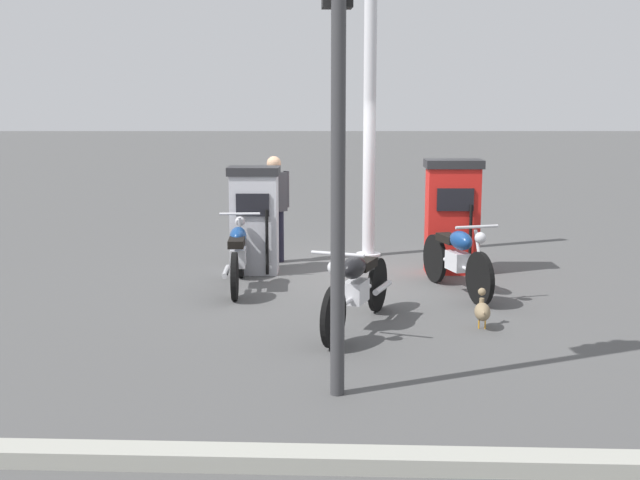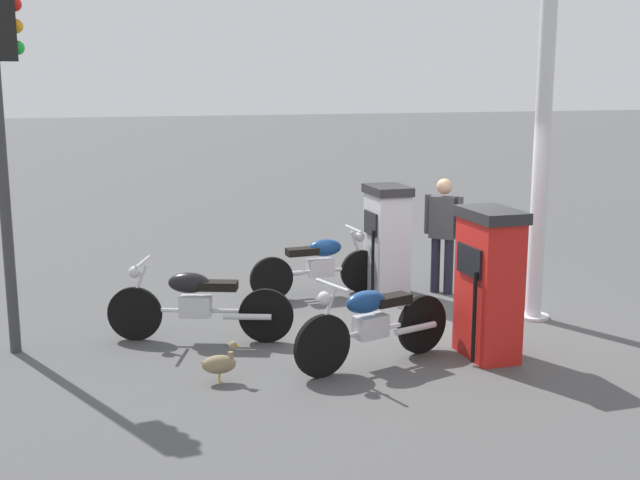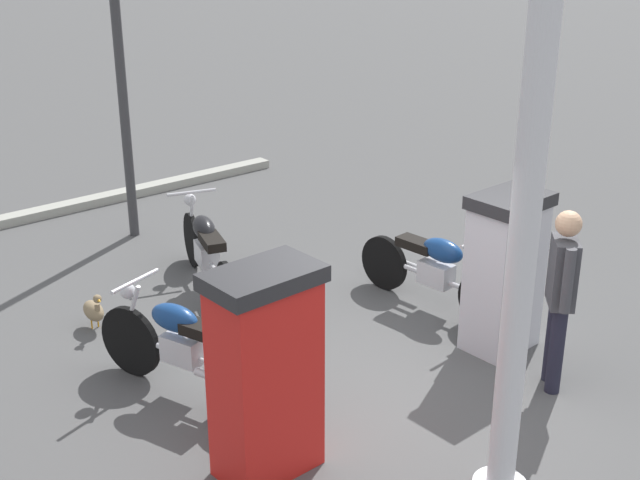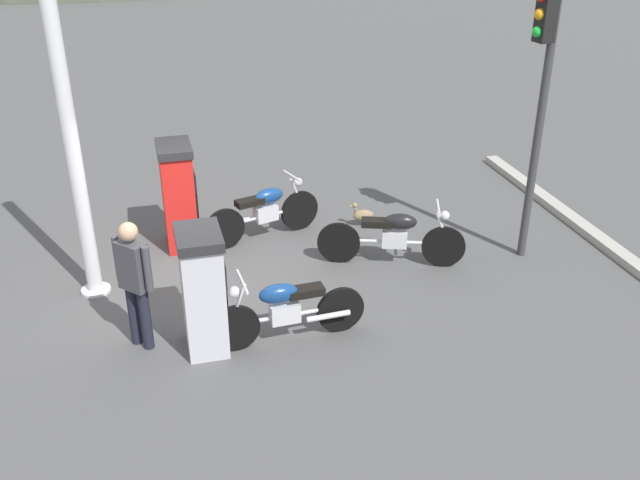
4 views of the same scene
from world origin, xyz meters
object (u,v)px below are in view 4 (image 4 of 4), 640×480
object	(u,v)px
motorcycle_near_pump	(286,309)
roadside_traffic_light	(541,82)
fuel_pump_far	(178,195)
attendant_person	(134,277)
fuel_pump_near	(203,290)
motorcycle_far_pump	(264,211)
wandering_duck	(363,215)
motorcycle_extra	(394,235)
canopy_support_pole	(71,138)

from	to	relation	value
motorcycle_near_pump	roadside_traffic_light	world-z (taller)	roadside_traffic_light
fuel_pump_far	attendant_person	bearing A→B (deg)	-106.12
fuel_pump_near	motorcycle_far_pump	size ratio (longest dim) A/B	0.80
fuel_pump_near	motorcycle_near_pump	size ratio (longest dim) A/B	0.79
motorcycle_far_pump	wandering_duck	xyz separation A→B (m)	(1.64, -0.00, -0.27)
motorcycle_near_pump	motorcycle_extra	world-z (taller)	motorcycle_extra
attendant_person	roadside_traffic_light	distance (m)	5.92
motorcycle_extra	wandering_duck	size ratio (longest dim) A/B	4.84
fuel_pump_far	motorcycle_extra	distance (m)	3.31
motorcycle_far_pump	roadside_traffic_light	xyz separation A→B (m)	(3.56, -1.63, 2.18)
motorcycle_far_pump	attendant_person	distance (m)	3.24
motorcycle_near_pump	roadside_traffic_light	distance (m)	4.64
fuel_pump_far	attendant_person	world-z (taller)	fuel_pump_far
fuel_pump_far	motorcycle_extra	size ratio (longest dim) A/B	0.80
fuel_pump_near	roadside_traffic_light	bearing A→B (deg)	12.54
fuel_pump_near	motorcycle_extra	size ratio (longest dim) A/B	0.75
roadside_traffic_light	motorcycle_extra	bearing A→B (deg)	172.36
attendant_person	canopy_support_pole	world-z (taller)	canopy_support_pole
fuel_pump_near	fuel_pump_far	bearing A→B (deg)	90.00
motorcycle_far_pump	motorcycle_extra	world-z (taller)	motorcycle_far_pump
roadside_traffic_light	canopy_support_pole	world-z (taller)	canopy_support_pole
fuel_pump_near	canopy_support_pole	size ratio (longest dim) A/B	0.34
fuel_pump_near	motorcycle_far_pump	distance (m)	3.02
motorcycle_far_pump	motorcycle_extra	distance (m)	2.13
motorcycle_far_pump	attendant_person	bearing A→B (deg)	-129.62
motorcycle_far_pump	canopy_support_pole	bearing A→B (deg)	-159.24
motorcycle_far_pump	attendant_person	world-z (taller)	attendant_person
canopy_support_pole	motorcycle_far_pump	bearing A→B (deg)	20.76
motorcycle_near_pump	wandering_duck	xyz separation A→B (m)	(1.98, 2.86, -0.25)
fuel_pump_near	fuel_pump_far	xyz separation A→B (m)	(-0.00, 2.85, 0.05)
fuel_pump_far	roadside_traffic_light	world-z (taller)	roadside_traffic_light
attendant_person	canopy_support_pole	size ratio (longest dim) A/B	0.36
motorcycle_far_pump	fuel_pump_near	bearing A→B (deg)	-115.43
fuel_pump_far	wandering_duck	distance (m)	3.00
attendant_person	fuel_pump_far	bearing A→B (deg)	73.88
fuel_pump_near	attendant_person	distance (m)	0.81
motorcycle_near_pump	roadside_traffic_light	size ratio (longest dim) A/B	0.50
fuel_pump_near	roadside_traffic_light	xyz separation A→B (m)	(4.85, 1.08, 1.87)
motorcycle_far_pump	motorcycle_extra	xyz separation A→B (m)	(1.63, -1.37, -0.00)
fuel_pump_far	motorcycle_far_pump	distance (m)	1.35
wandering_duck	motorcycle_far_pump	bearing A→B (deg)	179.99
motorcycle_near_pump	roadside_traffic_light	xyz separation A→B (m)	(3.90, 1.23, 2.20)
attendant_person	canopy_support_pole	distance (m)	2.03
attendant_person	canopy_support_pole	xyz separation A→B (m)	(-0.56, 1.48, 1.27)
canopy_support_pole	motorcycle_extra	bearing A→B (deg)	-5.24
fuel_pump_near	roadside_traffic_light	distance (m)	5.31
motorcycle_near_pump	motorcycle_extra	size ratio (longest dim) A/B	0.95
fuel_pump_near	motorcycle_extra	world-z (taller)	fuel_pump_near
attendant_person	motorcycle_extra	bearing A→B (deg)	16.57
fuel_pump_far	roadside_traffic_light	size ratio (longest dim) A/B	0.42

